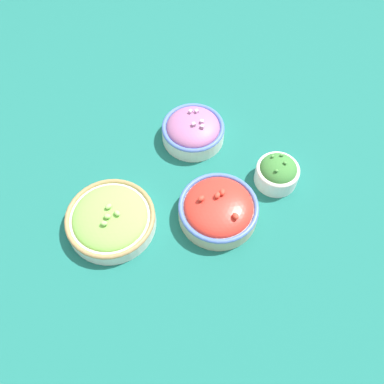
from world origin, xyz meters
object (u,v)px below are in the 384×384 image
Objects in this scene: bowl_cherry_tomatoes at (217,210)px; bowl_lettuce at (111,219)px; bowl_broccoli at (277,172)px; bowl_red_onion at (193,130)px.

bowl_cherry_tomatoes reaches higher than bowl_lettuce.
bowl_broccoli is (-0.35, 0.25, 0.01)m from bowl_lettuce.
bowl_red_onion reaches higher than bowl_lettuce.
bowl_lettuce is 0.33m from bowl_red_onion.
bowl_broccoli is at bearing 144.91° from bowl_lettuce.
bowl_lettuce is at bearing 1.14° from bowl_red_onion.
bowl_cherry_tomatoes is 1.15× the size of bowl_red_onion.
bowl_cherry_tomatoes and bowl_broccoli have the same top height.
bowl_red_onion is at bearing -178.86° from bowl_lettuce.
bowl_lettuce is at bearing -35.09° from bowl_broccoli.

